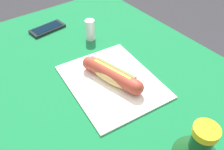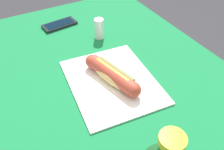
{
  "view_description": "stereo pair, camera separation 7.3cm",
  "coord_description": "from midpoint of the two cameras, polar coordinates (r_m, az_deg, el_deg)",
  "views": [
    {
      "loc": [
        0.46,
        -0.3,
        1.25
      ],
      "look_at": [
        0.02,
        0.03,
        0.76
      ],
      "focal_mm": 38.75,
      "sensor_mm": 36.0,
      "label": 1
    },
    {
      "loc": [
        0.5,
        -0.24,
        1.25
      ],
      "look_at": [
        0.02,
        0.03,
        0.76
      ],
      "focal_mm": 38.75,
      "sensor_mm": 36.0,
      "label": 2
    }
  ],
  "objects": [
    {
      "name": "dining_table",
      "position": [
        0.85,
        0.16,
        -8.1
      ],
      "size": [
        1.11,
        0.83,
        0.73
      ],
      "color": "brown",
      "rests_on": "ground"
    },
    {
      "name": "paper_wrapper",
      "position": [
        0.75,
        2.79,
        -1.67
      ],
      "size": [
        0.33,
        0.28,
        0.01
      ],
      "primitive_type": "cube",
      "rotation": [
        0.0,
        0.0,
        -0.1
      ],
      "color": "white",
      "rests_on": "dining_table"
    },
    {
      "name": "hot_dog",
      "position": [
        0.73,
        2.91,
        -0.03
      ],
      "size": [
        0.22,
        0.09,
        0.05
      ],
      "color": "#DBB26B",
      "rests_on": "paper_wrapper"
    },
    {
      "name": "cell_phone",
      "position": [
        1.03,
        -10.49,
        11.52
      ],
      "size": [
        0.08,
        0.14,
        0.01
      ],
      "color": "black",
      "rests_on": "dining_table"
    },
    {
      "name": "salt_shaker",
      "position": [
        0.93,
        -0.78,
        10.8
      ],
      "size": [
        0.04,
        0.04,
        0.08
      ],
      "primitive_type": "cylinder",
      "color": "silver",
      "rests_on": "dining_table"
    }
  ]
}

